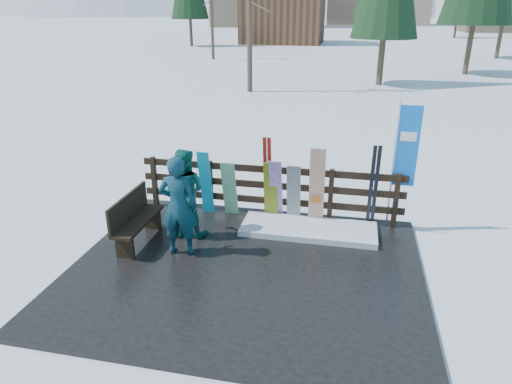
% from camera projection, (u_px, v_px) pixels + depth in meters
% --- Properties ---
extents(ground, '(700.00, 700.00, 0.00)m').
position_uv_depth(ground, '(245.00, 272.00, 7.93)').
color(ground, white).
rests_on(ground, ground).
extents(deck, '(6.00, 5.00, 0.08)m').
position_uv_depth(deck, '(245.00, 270.00, 7.91)').
color(deck, black).
rests_on(deck, ground).
extents(fence, '(5.60, 0.10, 1.15)m').
position_uv_depth(fence, '(269.00, 187.00, 9.65)').
color(fence, black).
rests_on(fence, deck).
extents(snow_patch, '(2.68, 1.00, 0.12)m').
position_uv_depth(snow_patch, '(308.00, 229.00, 9.15)').
color(snow_patch, white).
rests_on(snow_patch, deck).
extents(bench, '(0.41, 1.50, 0.97)m').
position_uv_depth(bench, '(134.00, 218.00, 8.58)').
color(bench, black).
rests_on(bench, deck).
extents(snowboard_0, '(0.26, 0.31, 1.46)m').
position_uv_depth(snowboard_0, '(206.00, 183.00, 9.68)').
color(snowboard_0, '#0CBEEC').
rests_on(snowboard_0, deck).
extents(snowboard_1, '(0.30, 0.34, 1.27)m').
position_uv_depth(snowboard_1, '(230.00, 189.00, 9.61)').
color(snowboard_1, white).
rests_on(snowboard_1, deck).
extents(snowboard_2, '(0.28, 0.32, 1.32)m').
position_uv_depth(snowboard_2, '(271.00, 191.00, 9.43)').
color(snowboard_2, '#DFF215').
rests_on(snowboard_2, deck).
extents(snowboard_3, '(0.26, 0.42, 1.38)m').
position_uv_depth(snowboard_3, '(276.00, 190.00, 9.40)').
color(snowboard_3, white).
rests_on(snowboard_3, deck).
extents(snowboard_4, '(0.28, 0.28, 1.29)m').
position_uv_depth(snowboard_4, '(294.00, 194.00, 9.34)').
color(snowboard_4, black).
rests_on(snowboard_4, deck).
extents(snowboard_5, '(0.31, 0.22, 1.66)m').
position_uv_depth(snowboard_5, '(317.00, 187.00, 9.18)').
color(snowboard_5, silver).
rests_on(snowboard_5, deck).
extents(ski_pair_a, '(0.16, 0.28, 1.82)m').
position_uv_depth(ski_pair_a, '(268.00, 178.00, 9.42)').
color(ski_pair_a, '#A71C14').
rests_on(ski_pair_a, deck).
extents(ski_pair_b, '(0.17, 0.26, 1.78)m').
position_uv_depth(ski_pair_b, '(373.00, 187.00, 9.01)').
color(ski_pair_b, black).
rests_on(ski_pair_b, deck).
extents(rental_flag, '(0.45, 0.04, 2.60)m').
position_uv_depth(rental_flag, '(404.00, 151.00, 8.82)').
color(rental_flag, silver).
rests_on(rental_flag, deck).
extents(person_front, '(0.73, 0.52, 1.86)m').
position_uv_depth(person_front, '(178.00, 206.00, 8.05)').
color(person_front, '#145554').
rests_on(person_front, deck).
extents(person_back, '(0.92, 0.75, 1.76)m').
position_uv_depth(person_back, '(184.00, 193.00, 8.75)').
color(person_back, '#0F6152').
rests_on(person_back, deck).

